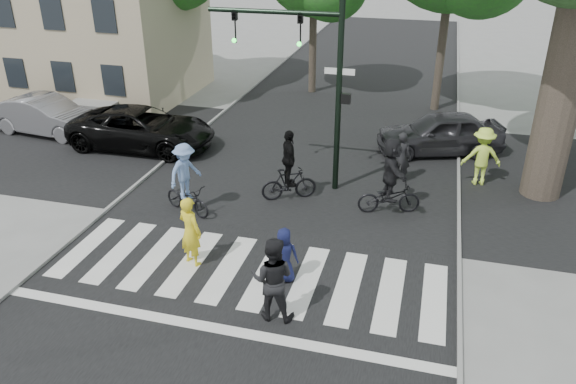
# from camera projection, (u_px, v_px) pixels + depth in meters

# --- Properties ---
(ground) EXTENTS (120.00, 120.00, 0.00)m
(ground) POSITION_uv_depth(u_px,v_px,m) (233.00, 295.00, 12.98)
(ground) COLOR gray
(ground) RESTS_ON ground
(road_stem) EXTENTS (10.00, 70.00, 0.01)m
(road_stem) POSITION_uv_depth(u_px,v_px,m) (289.00, 200.00, 17.31)
(road_stem) COLOR black
(road_stem) RESTS_ON ground
(road_cross) EXTENTS (70.00, 10.00, 0.01)m
(road_cross) POSITION_uv_depth(u_px,v_px,m) (311.00, 163.00, 19.90)
(road_cross) COLOR black
(road_cross) RESTS_ON ground
(curb_left) EXTENTS (0.10, 70.00, 0.10)m
(curb_left) POSITION_uv_depth(u_px,v_px,m) (141.00, 181.00, 18.47)
(curb_left) COLOR gray
(curb_left) RESTS_ON ground
(curb_right) EXTENTS (0.10, 70.00, 0.10)m
(curb_right) POSITION_uv_depth(u_px,v_px,m) (459.00, 220.00, 16.11)
(curb_right) COLOR gray
(curb_right) RESTS_ON ground
(crosswalk) EXTENTS (10.00, 3.85, 0.01)m
(crosswalk) POSITION_uv_depth(u_px,v_px,m) (243.00, 279.00, 13.55)
(crosswalk) COLOR silver
(crosswalk) RESTS_ON ground
(traffic_signal) EXTENTS (4.45, 0.29, 6.00)m
(traffic_signal) POSITION_uv_depth(u_px,v_px,m) (312.00, 66.00, 16.54)
(traffic_signal) COLOR black
(traffic_signal) RESTS_ON ground
(house) EXTENTS (8.40, 8.10, 8.82)m
(house) POSITION_uv_depth(u_px,v_px,m) (101.00, 13.00, 26.09)
(house) COLOR #B9AE8A
(house) RESTS_ON ground
(pedestrian_woman) EXTENTS (0.79, 0.67, 1.84)m
(pedestrian_woman) POSITION_uv_depth(u_px,v_px,m) (190.00, 231.00, 13.79)
(pedestrian_woman) COLOR yellow
(pedestrian_woman) RESTS_ON ground
(pedestrian_child) EXTENTS (0.73, 0.52, 1.40)m
(pedestrian_child) POSITION_uv_depth(u_px,v_px,m) (284.00, 255.00, 13.23)
(pedestrian_child) COLOR #12163D
(pedestrian_child) RESTS_ON ground
(pedestrian_adult) EXTENTS (1.01, 0.82, 1.96)m
(pedestrian_adult) POSITION_uv_depth(u_px,v_px,m) (273.00, 279.00, 11.88)
(pedestrian_adult) COLOR black
(pedestrian_adult) RESTS_ON ground
(cyclist_left) EXTENTS (1.80, 1.27, 2.16)m
(cyclist_left) POSITION_uv_depth(u_px,v_px,m) (186.00, 184.00, 16.20)
(cyclist_left) COLOR black
(cyclist_left) RESTS_ON ground
(cyclist_mid) EXTENTS (1.74, 1.20, 2.24)m
(cyclist_mid) POSITION_uv_depth(u_px,v_px,m) (289.00, 172.00, 16.99)
(cyclist_mid) COLOR black
(cyclist_mid) RESTS_ON ground
(cyclist_right) EXTENTS (1.93, 1.79, 2.32)m
(cyclist_right) POSITION_uv_depth(u_px,v_px,m) (390.00, 180.00, 16.17)
(cyclist_right) COLOR black
(cyclist_right) RESTS_ON ground
(car_suv) EXTENTS (5.45, 2.55, 1.51)m
(car_suv) POSITION_uv_depth(u_px,v_px,m) (142.00, 128.00, 20.94)
(car_suv) COLOR black
(car_suv) RESTS_ON ground
(car_silver) EXTENTS (4.71, 2.06, 1.51)m
(car_silver) POSITION_uv_depth(u_px,v_px,m) (46.00, 115.00, 22.29)
(car_silver) COLOR gray
(car_silver) RESTS_ON ground
(car_grey) EXTENTS (4.88, 3.20, 1.54)m
(car_grey) POSITION_uv_depth(u_px,v_px,m) (440.00, 133.00, 20.46)
(car_grey) COLOR #2C2C30
(car_grey) RESTS_ON ground
(bystander_hivis) EXTENTS (1.34, 0.90, 1.93)m
(bystander_hivis) POSITION_uv_depth(u_px,v_px,m) (482.00, 156.00, 17.97)
(bystander_hivis) COLOR #D6FF4D
(bystander_hivis) RESTS_ON ground
(bystander_dark) EXTENTS (0.63, 0.43, 1.70)m
(bystander_dark) POSITION_uv_depth(u_px,v_px,m) (401.00, 157.00, 18.21)
(bystander_dark) COLOR black
(bystander_dark) RESTS_ON ground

